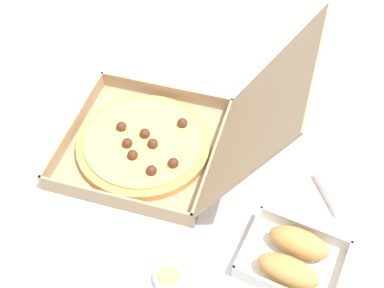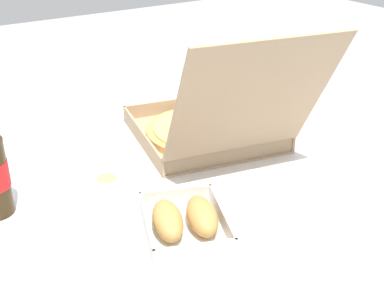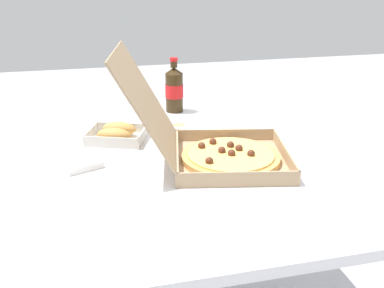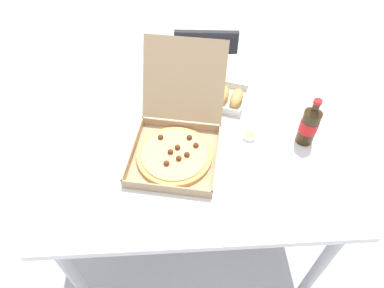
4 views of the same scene
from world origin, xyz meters
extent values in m
cube|color=white|center=(0.00, 0.00, 0.74)|extent=(1.20, 1.10, 0.03)
cylinder|color=#B7B7BC|center=(0.53, -0.48, 0.36)|extent=(0.05, 0.05, 0.73)
cylinder|color=#B7B7BC|center=(0.53, 0.48, 0.36)|extent=(0.05, 0.05, 0.73)
cube|color=tan|center=(-0.09, -0.16, 0.76)|extent=(0.40, 0.40, 0.01)
cube|color=tan|center=(-0.12, -0.33, 0.78)|extent=(0.34, 0.07, 0.04)
cube|color=tan|center=(-0.25, -0.13, 0.78)|extent=(0.07, 0.34, 0.04)
cube|color=tan|center=(0.08, -0.19, 0.78)|extent=(0.07, 0.34, 0.04)
cube|color=tan|center=(-0.06, 0.00, 0.78)|extent=(0.34, 0.07, 0.04)
cube|color=tan|center=(-0.04, 0.09, 0.95)|extent=(0.37, 0.24, 0.30)
cylinder|color=tan|center=(-0.09, -0.16, 0.77)|extent=(0.30, 0.30, 0.02)
cylinder|color=#EAC666|center=(-0.09, -0.16, 0.78)|extent=(0.27, 0.27, 0.01)
sphere|color=#562819|center=(-0.07, -0.19, 0.79)|extent=(0.02, 0.02, 0.02)
sphere|color=#562819|center=(-0.12, -0.21, 0.79)|extent=(0.02, 0.02, 0.02)
sphere|color=#562819|center=(-0.14, -0.08, 0.79)|extent=(0.02, 0.02, 0.02)
sphere|color=#562819|center=(-0.04, -0.18, 0.79)|extent=(0.02, 0.02, 0.02)
sphere|color=#562819|center=(-0.07, -0.14, 0.79)|extent=(0.02, 0.02, 0.02)
sphere|color=#562819|center=(0.00, -0.13, 0.79)|extent=(0.02, 0.02, 0.02)
sphere|color=#562819|center=(-0.10, -0.16, 0.79)|extent=(0.02, 0.02, 0.02)
sphere|color=#562819|center=(-0.02, -0.08, 0.79)|extent=(0.02, 0.02, 0.02)
cube|color=white|center=(0.18, 0.17, 0.76)|extent=(0.21, 0.23, 0.00)
cube|color=silver|center=(0.14, 0.08, 0.78)|extent=(0.14, 0.06, 0.03)
cube|color=silver|center=(0.21, 0.25, 0.78)|extent=(0.14, 0.06, 0.03)
cube|color=silver|center=(0.11, 0.19, 0.78)|extent=(0.07, 0.18, 0.03)
cube|color=silver|center=(0.24, 0.14, 0.78)|extent=(0.07, 0.18, 0.03)
ellipsoid|color=tan|center=(0.15, 0.18, 0.79)|extent=(0.09, 0.13, 0.05)
ellipsoid|color=tan|center=(0.21, 0.16, 0.79)|extent=(0.09, 0.13, 0.05)
cylinder|color=#33230F|center=(0.46, -0.09, 0.84)|extent=(0.07, 0.07, 0.16)
cone|color=#33230F|center=(0.46, -0.09, 0.93)|extent=(0.07, 0.07, 0.02)
cylinder|color=#33230F|center=(0.46, -0.09, 0.95)|extent=(0.03, 0.03, 0.02)
cylinder|color=red|center=(0.46, -0.09, 0.97)|extent=(0.03, 0.03, 0.01)
cylinder|color=red|center=(0.46, -0.09, 0.84)|extent=(0.07, 0.07, 0.06)
cube|color=white|center=(-0.40, 0.19, 0.76)|extent=(0.22, 0.17, 0.00)
cube|color=white|center=(-0.01, 0.29, 0.77)|extent=(0.14, 0.14, 0.02)
cylinder|color=white|center=(0.23, -0.07, 0.77)|extent=(0.06, 0.06, 0.02)
cylinder|color=#DBBC66|center=(0.23, -0.07, 0.77)|extent=(0.05, 0.05, 0.01)
camera|label=1|loc=(0.68, 0.02, 1.69)|focal=49.65mm
camera|label=2|loc=(0.60, 0.84, 1.34)|focal=47.62mm
camera|label=3|loc=(-1.27, 0.25, 1.32)|focal=41.26mm
camera|label=4|loc=(-0.07, -1.02, 1.83)|focal=31.63mm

